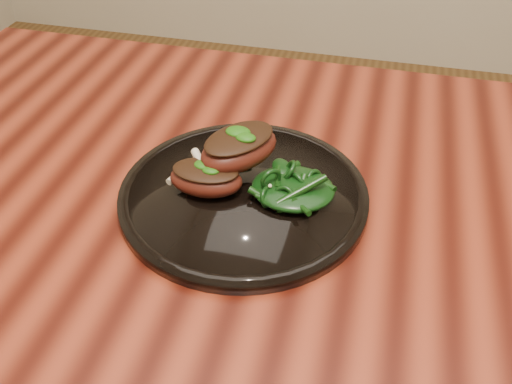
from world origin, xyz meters
TOP-DOWN VIEW (x-y plane):
  - desk at (0.00, 0.00)m, footprint 1.60×0.80m
  - plate at (-0.20, -0.01)m, footprint 0.31×0.31m
  - lamb_chop_front at (-0.24, -0.02)m, footprint 0.10×0.07m
  - lamb_chop_back at (-0.21, 0.02)m, footprint 0.12×0.13m
  - herb_smear at (-0.24, 0.06)m, footprint 0.07×0.05m
  - greens_heap at (-0.14, -0.00)m, footprint 0.10×0.10m

SIDE VIEW (x-z plane):
  - desk at x=0.00m, z-range 0.29..1.04m
  - plate at x=-0.20m, z-range 0.75..0.77m
  - herb_smear at x=-0.24m, z-range 0.77..0.77m
  - greens_heap at x=-0.14m, z-range 0.77..0.80m
  - lamb_chop_front at x=-0.24m, z-range 0.77..0.81m
  - lamb_chop_back at x=-0.21m, z-range 0.79..0.83m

